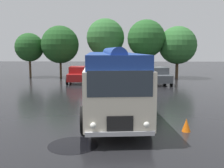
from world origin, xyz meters
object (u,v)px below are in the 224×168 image
object	(u,v)px
car_mid_left	(105,75)
car_mid_right	(133,75)
car_far_right	(159,76)
traffic_cone	(186,125)
car_near_left	(77,75)
vintage_bus	(111,78)

from	to	relation	value
car_mid_left	car_mid_right	world-z (taller)	same
car_far_right	traffic_cone	world-z (taller)	car_far_right
car_near_left	car_far_right	size ratio (longest dim) A/B	1.01
car_far_right	car_mid_right	bearing A→B (deg)	158.97
car_near_left	traffic_cone	size ratio (longest dim) A/B	7.83
car_near_left	traffic_cone	distance (m)	17.31
car_far_right	traffic_cone	xyz separation A→B (m)	(-1.13, -14.95, -0.57)
car_mid_left	traffic_cone	xyz separation A→B (m)	(4.24, -15.74, -0.57)
car_mid_left	car_far_right	size ratio (longest dim) A/B	0.99
traffic_cone	vintage_bus	bearing A→B (deg)	137.80
vintage_bus	car_mid_left	size ratio (longest dim) A/B	2.43
car_near_left	car_mid_left	world-z (taller)	same
car_far_right	traffic_cone	distance (m)	15.00
car_near_left	car_mid_left	bearing A→B (deg)	-1.15
car_mid_left	car_far_right	distance (m)	5.43
vintage_bus	car_mid_right	world-z (taller)	vintage_bus
car_mid_right	traffic_cone	size ratio (longest dim) A/B	7.85
vintage_bus	car_near_left	world-z (taller)	vintage_bus
vintage_bus	car_mid_right	xyz separation A→B (m)	(1.81, 13.01, -1.05)
car_far_right	vintage_bus	bearing A→B (deg)	-109.85
car_near_left	car_far_right	world-z (taller)	same
car_mid_right	car_far_right	distance (m)	2.72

